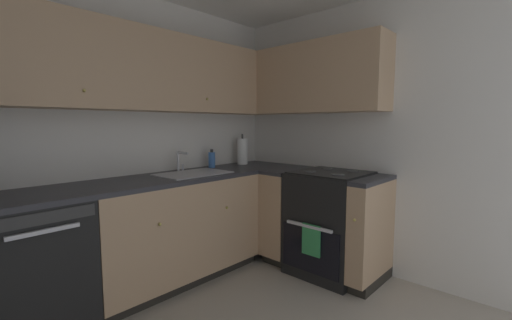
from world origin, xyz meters
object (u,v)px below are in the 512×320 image
dishwasher (32,269)px  soap_bottle (212,160)px  oven_range (330,222)px  paper_towel_roll (242,151)px

dishwasher → soap_bottle: bearing=6.4°
oven_range → dishwasher: bearing=156.9°
dishwasher → soap_bottle: size_ratio=4.75×
oven_range → paper_towel_roll: paper_towel_roll is taller
oven_range → soap_bottle: 1.28m
dishwasher → soap_bottle: soap_bottle is taller
soap_bottle → paper_towel_roll: size_ratio=0.55×
paper_towel_roll → oven_range: bearing=-86.4°
dishwasher → paper_towel_roll: 2.11m
dishwasher → oven_range: 2.26m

